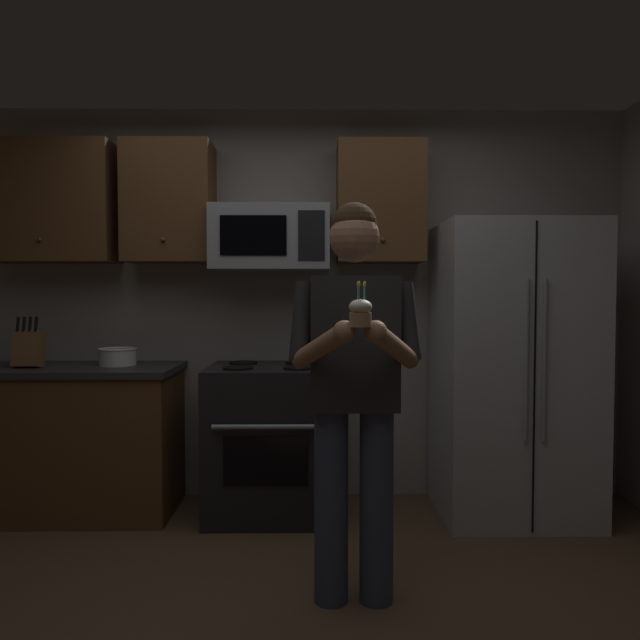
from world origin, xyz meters
TOP-DOWN VIEW (x-y plane):
  - ground_plane at (0.00, 0.00)m, footprint 6.00×6.00m
  - wall_back at (0.00, 1.75)m, footprint 4.40×0.10m
  - oven_range at (-0.15, 1.36)m, footprint 0.76×0.70m
  - microwave at (-0.15, 1.48)m, footprint 0.74×0.41m
  - refrigerator at (1.35, 1.32)m, footprint 0.90×0.75m
  - cabinet_row_upper at (-0.72, 1.53)m, footprint 2.78×0.36m
  - counter_left at (-1.45, 1.38)m, footprint 1.44×0.66m
  - knife_block at (-1.62, 1.33)m, footprint 0.16×0.15m
  - bowl_large_white at (-1.11, 1.43)m, footprint 0.24×0.24m
  - person at (0.30, 0.26)m, footprint 0.60×0.48m
  - cupcake at (0.30, -0.07)m, footprint 0.09×0.09m

SIDE VIEW (x-z plane):
  - ground_plane at x=0.00m, z-range 0.00..0.00m
  - oven_range at x=-0.15m, z-range 0.00..0.93m
  - counter_left at x=-1.45m, z-range 0.00..0.92m
  - refrigerator at x=1.35m, z-range 0.00..1.80m
  - bowl_large_white at x=-1.11m, z-range 0.92..1.03m
  - person at x=0.30m, z-range 0.11..1.88m
  - knife_block at x=-1.62m, z-range 0.87..1.19m
  - cupcake at x=0.30m, z-range 1.21..1.38m
  - wall_back at x=0.00m, z-range 0.00..2.60m
  - microwave at x=-0.15m, z-range 1.52..1.92m
  - cabinet_row_upper at x=-0.72m, z-range 1.57..2.33m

